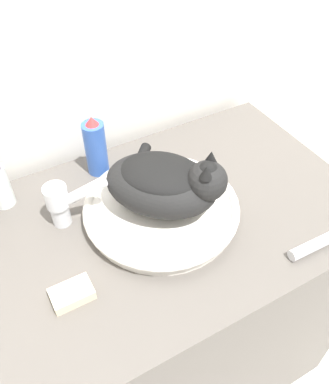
{
  "coord_description": "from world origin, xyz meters",
  "views": [
    {
      "loc": [
        -0.33,
        -0.26,
        1.53
      ],
      "look_at": [
        -0.02,
        0.3,
        0.9
      ],
      "focal_mm": 38.0,
      "sensor_mm": 36.0,
      "label": 1
    }
  ],
  "objects_px": {
    "soap_bar": "(72,294)",
    "spray_bottle_trigger": "(96,147)",
    "cat": "(165,182)",
    "faucet": "(63,202)",
    "cream_tube": "(320,242)"
  },
  "relations": [
    {
      "from": "cream_tube",
      "to": "soap_bar",
      "type": "height_order",
      "value": "cream_tube"
    },
    {
      "from": "cat",
      "to": "faucet",
      "type": "xyz_separation_m",
      "value": [
        -0.21,
        0.1,
        -0.04
      ]
    },
    {
      "from": "spray_bottle_trigger",
      "to": "soap_bar",
      "type": "xyz_separation_m",
      "value": [
        -0.2,
        -0.33,
        -0.07
      ]
    },
    {
      "from": "cat",
      "to": "cream_tube",
      "type": "xyz_separation_m",
      "value": [
        0.25,
        -0.25,
        -0.1
      ]
    },
    {
      "from": "faucet",
      "to": "spray_bottle_trigger",
      "type": "distance_m",
      "value": 0.19
    },
    {
      "from": "cat",
      "to": "spray_bottle_trigger",
      "type": "distance_m",
      "value": 0.24
    },
    {
      "from": "spray_bottle_trigger",
      "to": "cream_tube",
      "type": "relative_size",
      "value": 1.06
    },
    {
      "from": "cream_tube",
      "to": "faucet",
      "type": "bearing_deg",
      "value": 143.61
    },
    {
      "from": "soap_bar",
      "to": "spray_bottle_trigger",
      "type": "bearing_deg",
      "value": 59.56
    },
    {
      "from": "cat",
      "to": "spray_bottle_trigger",
      "type": "xyz_separation_m",
      "value": [
        -0.08,
        0.23,
        -0.03
      ]
    },
    {
      "from": "cat",
      "to": "spray_bottle_trigger",
      "type": "height_order",
      "value": "cat"
    },
    {
      "from": "soap_bar",
      "to": "faucet",
      "type": "bearing_deg",
      "value": 73.08
    },
    {
      "from": "spray_bottle_trigger",
      "to": "cream_tube",
      "type": "distance_m",
      "value": 0.58
    },
    {
      "from": "cat",
      "to": "faucet",
      "type": "relative_size",
      "value": 2.52
    },
    {
      "from": "faucet",
      "to": "cream_tube",
      "type": "xyz_separation_m",
      "value": [
        0.47,
        -0.34,
        -0.05
      ]
    }
  ]
}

